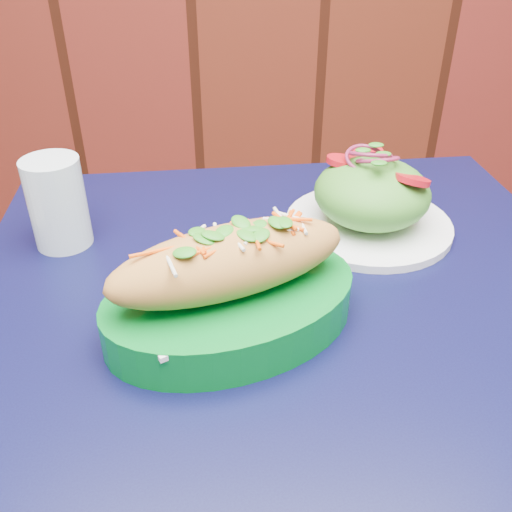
{
  "coord_description": "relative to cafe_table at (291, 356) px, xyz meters",
  "views": [
    {
      "loc": [
        0.1,
        1.16,
        1.17
      ],
      "look_at": [
        0.13,
        1.71,
        0.81
      ],
      "focal_mm": 40.0,
      "sensor_mm": 36.0,
      "label": 1
    }
  ],
  "objects": [
    {
      "name": "banh_mi_basket",
      "position": [
        -0.08,
        -0.04,
        0.14
      ],
      "size": [
        0.34,
        0.28,
        0.13
      ],
      "rotation": [
        0.0,
        0.0,
        0.39
      ],
      "color": "#027020",
      "rests_on": "cafe_table"
    },
    {
      "name": "salad_plate",
      "position": [
        0.13,
        0.17,
        0.14
      ],
      "size": [
        0.24,
        0.24,
        0.12
      ],
      "rotation": [
        0.0,
        0.0,
        0.02
      ],
      "color": "white",
      "rests_on": "cafe_table"
    },
    {
      "name": "water_glass",
      "position": [
        -0.31,
        0.15,
        0.15
      ],
      "size": [
        0.08,
        0.08,
        0.12
      ],
      "primitive_type": "cylinder",
      "color": "silver",
      "rests_on": "cafe_table"
    },
    {
      "name": "cafe_table",
      "position": [
        0.0,
        0.0,
        0.0
      ],
      "size": [
        0.85,
        0.85,
        0.75
      ],
      "rotation": [
        0.0,
        0.0,
        0.07
      ],
      "color": "black",
      "rests_on": "ground"
    }
  ]
}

